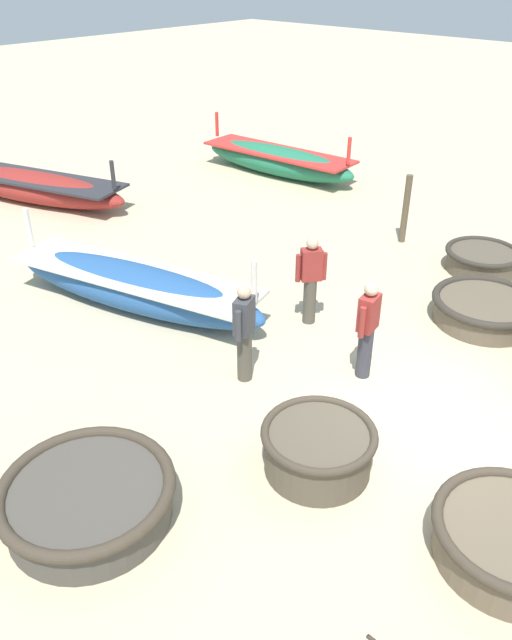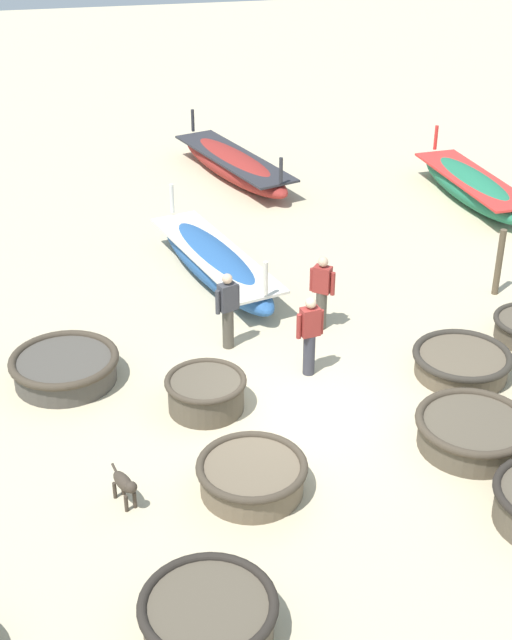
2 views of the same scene
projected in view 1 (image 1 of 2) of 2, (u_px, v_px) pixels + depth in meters
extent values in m
plane|color=#C6B793|center=(413.00, 426.00, 8.43)|extent=(80.00, 80.00, 0.00)
cylinder|color=brown|center=(481.00, 261.00, 12.40)|extent=(1.35, 1.35, 0.40)
torus|color=#332D26|center=(483.00, 252.00, 12.30)|extent=(1.46, 1.46, 0.11)
cylinder|color=#4C473F|center=(89.00, 502.00, 6.97)|extent=(1.83, 1.83, 0.46)
torus|color=#42382B|center=(86.00, 488.00, 6.85)|extent=(1.98, 1.98, 0.15)
cylinder|color=brown|center=(511.00, 543.00, 6.49)|extent=(1.57, 1.57, 0.46)
cylinder|color=brown|center=(484.00, 311.00, 10.69)|extent=(1.68, 1.68, 0.41)
torus|color=#332D26|center=(487.00, 301.00, 10.58)|extent=(1.82, 1.82, 0.13)
cylinder|color=brown|center=(318.00, 451.00, 7.60)|extent=(1.31, 1.31, 0.56)
torus|color=#42382B|center=(319.00, 433.00, 7.46)|extent=(1.42, 1.42, 0.10)
ellipsoid|color=#285693|center=(135.00, 287.00, 11.03)|extent=(2.37, 5.29, 0.79)
cube|color=silver|center=(134.00, 275.00, 10.91)|extent=(2.30, 4.90, 0.06)
cylinder|color=silver|center=(28.00, 227.00, 11.63)|extent=(0.10, 0.10, 0.71)
cylinder|color=silver|center=(254.00, 281.00, 9.72)|extent=(0.10, 0.10, 0.71)
ellipsoid|color=maroon|center=(33.00, 187.00, 15.76)|extent=(2.79, 5.65, 0.74)
cube|color=#2D2D33|center=(31.00, 178.00, 15.63)|extent=(2.70, 5.24, 0.06)
cylinder|color=#2D2D33|center=(113.00, 175.00, 14.50)|extent=(0.10, 0.10, 0.67)
ellipsoid|color=#237551|center=(278.00, 161.00, 17.64)|extent=(1.52, 5.03, 0.77)
cube|color=red|center=(278.00, 152.00, 17.51)|extent=(1.54, 4.63, 0.06)
cylinder|color=red|center=(217.00, 124.00, 18.51)|extent=(0.10, 0.10, 0.69)
cylinder|color=red|center=(349.00, 151.00, 16.07)|extent=(0.10, 0.10, 0.69)
cylinder|color=#4C473D|center=(310.00, 301.00, 10.58)|extent=(0.22, 0.22, 0.82)
cube|color=maroon|center=(311.00, 265.00, 10.23)|extent=(0.40, 0.38, 0.54)
sphere|color=#DBB28E|center=(312.00, 243.00, 10.04)|extent=(0.20, 0.20, 0.20)
cylinder|color=maroon|center=(324.00, 266.00, 10.29)|extent=(0.09, 0.09, 0.48)
cylinder|color=maroon|center=(298.00, 268.00, 10.23)|extent=(0.09, 0.09, 0.48)
cylinder|color=#4C473D|center=(245.00, 355.00, 9.16)|extent=(0.22, 0.22, 0.82)
cube|color=#3D3D42|center=(244.00, 316.00, 8.81)|extent=(0.40, 0.33, 0.54)
sphere|color=#DBB28E|center=(244.00, 292.00, 8.62)|extent=(0.20, 0.20, 0.20)
cylinder|color=#3D3D42|center=(250.00, 311.00, 9.01)|extent=(0.09, 0.09, 0.48)
cylinder|color=#3D3D42|center=(238.00, 326.00, 8.66)|extent=(0.09, 0.09, 0.48)
cylinder|color=#383842|center=(365.00, 352.00, 9.23)|extent=(0.22, 0.22, 0.82)
cube|color=maroon|center=(369.00, 313.00, 8.88)|extent=(0.37, 0.27, 0.54)
sphere|color=#DBB28E|center=(371.00, 289.00, 8.69)|extent=(0.20, 0.20, 0.20)
cylinder|color=maroon|center=(362.00, 322.00, 8.75)|extent=(0.09, 0.09, 0.48)
cylinder|color=maroon|center=(375.00, 309.00, 9.07)|extent=(0.09, 0.09, 0.48)
cylinder|color=brown|center=(406.00, 209.00, 13.36)|extent=(0.14, 0.14, 1.49)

